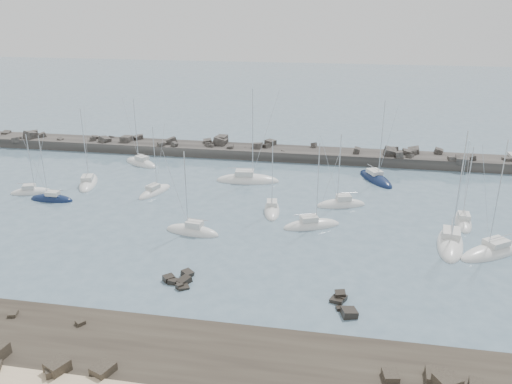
% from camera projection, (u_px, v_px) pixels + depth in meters
% --- Properties ---
extents(ground, '(400.00, 400.00, 0.00)m').
position_uv_depth(ground, '(226.00, 245.00, 61.50)').
color(ground, slate).
rests_on(ground, ground).
extents(rock_shelf, '(140.00, 12.00, 1.96)m').
position_uv_depth(rock_shelf, '(166.00, 364.00, 41.23)').
color(rock_shelf, black).
rests_on(rock_shelf, ground).
extents(rock_cluster_near, '(3.54, 4.05, 1.16)m').
position_uv_depth(rock_cluster_near, '(179.00, 281.00, 53.30)').
color(rock_cluster_near, black).
rests_on(rock_cluster_near, ground).
extents(rock_cluster_far, '(2.91, 4.40, 1.55)m').
position_uv_depth(rock_cluster_far, '(343.00, 307.00, 48.96)').
color(rock_cluster_far, black).
rests_on(rock_cluster_far, ground).
extents(breakwater, '(115.00, 7.17, 4.93)m').
position_uv_depth(breakwater, '(232.00, 154.00, 97.60)').
color(breakwater, '#2E2C29').
rests_on(breakwater, ground).
extents(sailboat_0, '(6.73, 3.97, 10.35)m').
position_uv_depth(sailboat_0, '(32.00, 192.00, 78.12)').
color(sailboat_0, white).
rests_on(sailboat_0, ground).
extents(sailboat_1, '(5.14, 8.91, 13.42)m').
position_uv_depth(sailboat_1, '(88.00, 183.00, 82.04)').
color(sailboat_1, white).
rests_on(sailboat_1, ground).
extents(sailboat_2, '(6.82, 2.14, 10.89)m').
position_uv_depth(sailboat_2, '(52.00, 199.00, 75.39)').
color(sailboat_2, '#0E1B3C').
rests_on(sailboat_2, ground).
extents(sailboat_3, '(4.42, 7.45, 11.33)m').
position_uv_depth(sailboat_3, '(155.00, 192.00, 78.26)').
color(sailboat_3, white).
rests_on(sailboat_3, ground).
extents(sailboat_4, '(10.82, 4.30, 16.64)m').
position_uv_depth(sailboat_4, '(248.00, 181.00, 83.28)').
color(sailboat_4, white).
rests_on(sailboat_4, ground).
extents(sailboat_5, '(7.65, 3.37, 11.95)m').
position_uv_depth(sailboat_5, '(192.00, 232.00, 64.71)').
color(sailboat_5, white).
rests_on(sailboat_5, ground).
extents(sailboat_6, '(3.25, 7.48, 11.52)m').
position_uv_depth(sailboat_6, '(272.00, 210.00, 71.39)').
color(sailboat_6, white).
rests_on(sailboat_6, ground).
extents(sailboat_7, '(8.14, 5.24, 12.44)m').
position_uv_depth(sailboat_7, '(311.00, 226.00, 66.49)').
color(sailboat_7, white).
rests_on(sailboat_7, ground).
extents(sailboat_8, '(6.88, 9.57, 14.60)m').
position_uv_depth(sailboat_8, '(375.00, 179.00, 83.94)').
color(sailboat_8, '#0E1B3C').
rests_on(sailboat_8, ground).
extents(sailboat_9, '(7.65, 4.29, 11.81)m').
position_uv_depth(sailboat_9, '(341.00, 205.00, 73.29)').
color(sailboat_9, white).
rests_on(sailboat_9, ground).
extents(sailboat_10, '(2.77, 7.31, 11.50)m').
position_uv_depth(sailboat_10, '(463.00, 222.00, 67.56)').
color(sailboat_10, white).
rests_on(sailboat_10, ground).
extents(sailboat_11, '(9.65, 8.04, 15.18)m').
position_uv_depth(sailboat_11, '(492.00, 252.00, 59.44)').
color(sailboat_11, white).
rests_on(sailboat_11, ground).
extents(sailboat_13, '(4.72, 10.40, 15.82)m').
position_uv_depth(sailboat_13, '(450.00, 244.00, 61.40)').
color(sailboat_13, white).
rests_on(sailboat_13, ground).
extents(sailboat_14, '(8.39, 6.23, 13.04)m').
position_uv_depth(sailboat_14, '(141.00, 163.00, 92.17)').
color(sailboat_14, white).
rests_on(sailboat_14, ground).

